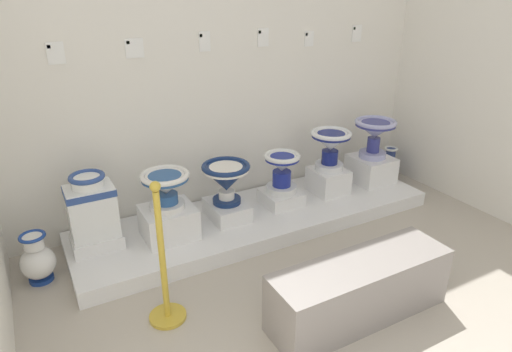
% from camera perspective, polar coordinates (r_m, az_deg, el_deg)
% --- Properties ---
extents(wall_back, '(4.13, 0.06, 3.11)m').
position_cam_1_polar(wall_back, '(3.94, -3.32, 17.32)').
color(wall_back, white).
rests_on(wall_back, ground_plane).
extents(display_platform, '(3.16, 0.89, 0.13)m').
position_cam_1_polar(display_platform, '(3.97, 0.28, -5.31)').
color(display_platform, white).
rests_on(display_platform, ground_plane).
extents(plinth_block_central_ornate, '(0.36, 0.29, 0.10)m').
position_cam_1_polar(plinth_block_central_ornate, '(3.63, -19.56, -7.74)').
color(plinth_block_central_ornate, white).
rests_on(plinth_block_central_ornate, display_platform).
extents(antique_toilet_central_ornate, '(0.34, 0.26, 0.49)m').
position_cam_1_polar(antique_toilet_central_ornate, '(3.49, -20.22, -3.48)').
color(antique_toilet_central_ornate, white).
rests_on(antique_toilet_central_ornate, plinth_block_central_ornate).
extents(plinth_block_rightmost, '(0.40, 0.36, 0.25)m').
position_cam_1_polar(plinth_block_rightmost, '(3.59, -11.03, -5.77)').
color(plinth_block_rightmost, white).
rests_on(plinth_block_rightmost, display_platform).
extents(antique_toilet_rightmost, '(0.37, 0.37, 0.30)m').
position_cam_1_polar(antique_toilet_rightmost, '(3.44, -11.43, -1.15)').
color(antique_toilet_rightmost, white).
rests_on(antique_toilet_rightmost, plinth_block_rightmost).
extents(plinth_block_leftmost, '(0.30, 0.39, 0.14)m').
position_cam_1_polar(plinth_block_leftmost, '(3.83, -3.70, -4.29)').
color(plinth_block_leftmost, white).
rests_on(plinth_block_leftmost, display_platform).
extents(antique_toilet_leftmost, '(0.40, 0.40, 0.35)m').
position_cam_1_polar(antique_toilet_leftmost, '(3.70, -3.82, -0.17)').
color(antique_toilet_leftmost, navy).
rests_on(antique_toilet_leftmost, plinth_block_leftmost).
extents(plinth_block_squat_floral, '(0.33, 0.33, 0.12)m').
position_cam_1_polar(plinth_block_squat_floral, '(4.06, 3.23, -2.72)').
color(plinth_block_squat_floral, white).
rests_on(plinth_block_squat_floral, display_platform).
extents(antique_toilet_squat_floral, '(0.32, 0.32, 0.36)m').
position_cam_1_polar(antique_toilet_squat_floral, '(3.94, 3.32, 1.04)').
color(antique_toilet_squat_floral, white).
rests_on(antique_toilet_squat_floral, plinth_block_squat_floral).
extents(plinth_block_tall_cobalt, '(0.31, 0.33, 0.23)m').
position_cam_1_polar(plinth_block_tall_cobalt, '(4.32, 9.14, -0.55)').
color(plinth_block_tall_cobalt, white).
rests_on(plinth_block_tall_cobalt, display_platform).
extents(antique_toilet_tall_cobalt, '(0.37, 0.37, 0.38)m').
position_cam_1_polar(antique_toilet_tall_cobalt, '(4.18, 9.46, 4.08)').
color(antique_toilet_tall_cobalt, white).
rests_on(antique_toilet_tall_cobalt, plinth_block_tall_cobalt).
extents(plinth_block_pale_glazed, '(0.37, 0.39, 0.25)m').
position_cam_1_polar(plinth_block_pale_glazed, '(4.64, 14.38, 0.90)').
color(plinth_block_pale_glazed, white).
rests_on(plinth_block_pale_glazed, display_platform).
extents(antique_toilet_pale_glazed, '(0.40, 0.40, 0.38)m').
position_cam_1_polar(antique_toilet_pale_glazed, '(4.51, 14.88, 5.54)').
color(antique_toilet_pale_glazed, '#A6A9D9').
rests_on(antique_toilet_pale_glazed, plinth_block_pale_glazed).
extents(info_placard_first, '(0.12, 0.01, 0.15)m').
position_cam_1_polar(info_placard_first, '(3.55, -24.14, 14.08)').
color(info_placard_first, white).
extents(info_placard_second, '(0.14, 0.01, 0.14)m').
position_cam_1_polar(info_placard_second, '(3.64, -15.22, 15.43)').
color(info_placard_second, white).
extents(info_placard_third, '(0.10, 0.01, 0.16)m').
position_cam_1_polar(info_placard_third, '(3.81, -6.56, 16.66)').
color(info_placard_third, white).
extents(info_placard_fourth, '(0.11, 0.01, 0.15)m').
position_cam_1_polar(info_placard_fourth, '(4.05, 0.89, 17.23)').
color(info_placard_fourth, white).
extents(info_placard_fifth, '(0.10, 0.01, 0.13)m').
position_cam_1_polar(info_placard_fifth, '(4.31, 6.75, 16.96)').
color(info_placard_fifth, white).
extents(info_placard_sixth, '(0.11, 0.01, 0.16)m').
position_cam_1_polar(info_placard_sixth, '(4.65, 12.68, 17.30)').
color(info_placard_sixth, white).
extents(decorative_vase_corner, '(0.24, 0.24, 0.38)m').
position_cam_1_polar(decorative_vase_corner, '(3.57, -26.03, -9.59)').
color(decorative_vase_corner, navy).
rests_on(decorative_vase_corner, ground_plane).
extents(decorative_vase_companion, '(0.23, 0.23, 0.34)m').
position_cam_1_polar(decorative_vase_companion, '(5.10, 16.57, 1.35)').
color(decorative_vase_companion, white).
rests_on(decorative_vase_companion, ground_plane).
extents(stanchion_post_near_left, '(0.24, 0.24, 0.96)m').
position_cam_1_polar(stanchion_post_near_left, '(2.88, -11.59, -12.68)').
color(stanchion_post_near_left, gold).
rests_on(stanchion_post_near_left, ground_plane).
extents(museum_bench, '(1.21, 0.36, 0.40)m').
position_cam_1_polar(museum_bench, '(2.97, 13.05, -13.87)').
color(museum_bench, gray).
rests_on(museum_bench, ground_plane).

